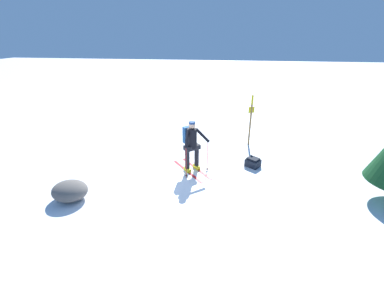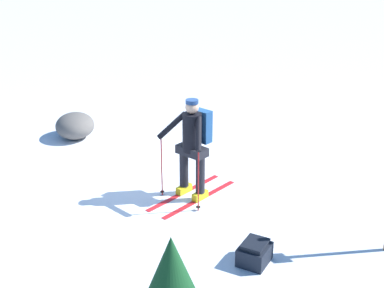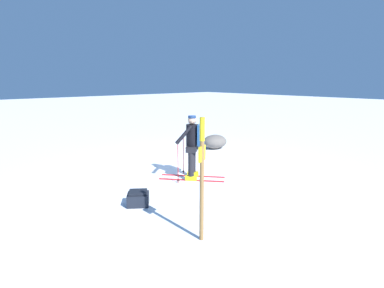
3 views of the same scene
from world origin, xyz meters
name	(u,v)px [view 3 (image 3 of 3)]	position (x,y,z in m)	size (l,w,h in m)	color
ground_plane	(192,168)	(0.00, 0.00, 0.00)	(80.00, 80.00, 0.00)	white
skier	(193,143)	(-0.60, -0.72, 0.95)	(1.46, 1.61, 1.68)	red
dropped_backpack	(138,198)	(-2.62, -1.26, 0.15)	(0.57, 0.56, 0.31)	black
trail_marker	(202,170)	(-2.58, -3.14, 1.20)	(0.23, 0.12, 2.02)	olive
rock_boulder	(215,142)	(2.40, 1.38, 0.26)	(0.95, 0.81, 0.52)	#5B5651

